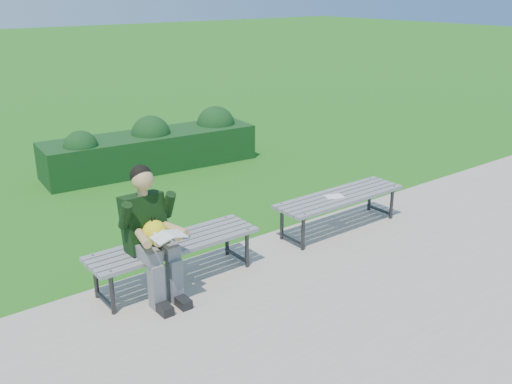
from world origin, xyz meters
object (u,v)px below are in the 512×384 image
Objects in this scene: hedge at (156,146)px; bench_left at (174,247)px; seated_boy at (150,230)px; bench_right at (340,199)px; paper_sheet at (334,196)px.

bench_left is (-1.78, -3.73, 0.04)m from hedge.
bench_right is at bearing 0.94° from seated_boy.
hedge is 2.77× the size of seated_boy.
hedge is at bearing 64.42° from bench_left.
bench_right is 2.65m from seated_boy.
seated_boy is at bearing -179.06° from bench_right.
hedge is 3.80m from paper_sheet.
hedge is 3.82m from bench_right.
bench_left reaches higher than paper_sheet.
bench_left is at bearing -115.58° from hedge.
bench_left is 0.43m from seated_boy.
bench_left is 1.37× the size of seated_boy.
bench_right is at bearing -81.78° from hedge.
bench_right reaches higher than paper_sheet.
bench_right is at bearing -1.27° from bench_left.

